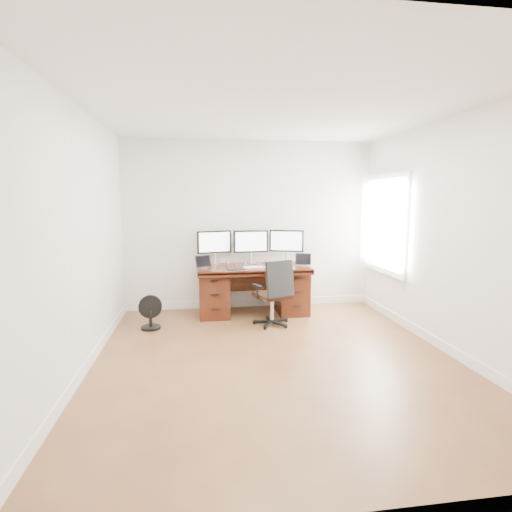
{
  "coord_description": "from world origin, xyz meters",
  "views": [
    {
      "loc": [
        -0.83,
        -4.18,
        1.76
      ],
      "look_at": [
        0.0,
        1.5,
        0.95
      ],
      "focal_mm": 28.0,
      "sensor_mm": 36.0,
      "label": 1
    }
  ],
  "objects": [
    {
      "name": "monitor_right",
      "position": [
        0.58,
        2.07,
        1.09
      ],
      "size": [
        0.53,
        0.23,
        0.53
      ],
      "rotation": [
        0.0,
        0.0,
        -0.37
      ],
      "color": "silver",
      "rests_on": "desk"
    },
    {
      "name": "office_chair",
      "position": [
        0.2,
        1.17,
        0.31
      ],
      "size": [
        0.65,
        0.65,
        0.94
      ],
      "rotation": [
        0.0,
        0.0,
        0.38
      ],
      "color": "black",
      "rests_on": "ground"
    },
    {
      "name": "figurine_blue",
      "position": [
        -0.11,
        1.95,
        0.79
      ],
      "size": [
        0.03,
        0.03,
        0.07
      ],
      "color": "#5086E8",
      "rests_on": "desk"
    },
    {
      "name": "tablet_right",
      "position": [
        0.78,
        1.75,
        0.84
      ],
      "size": [
        0.25,
        0.14,
        0.19
      ],
      "rotation": [
        0.0,
        0.0,
        -0.32
      ],
      "color": "silver",
      "rests_on": "desk"
    },
    {
      "name": "desk",
      "position": [
        0.0,
        1.83,
        0.4
      ],
      "size": [
        1.7,
        0.8,
        0.75
      ],
      "color": "#41190D",
      "rests_on": "ground"
    },
    {
      "name": "right_wall",
      "position": [
        2.0,
        0.11,
        1.35
      ],
      "size": [
        0.1,
        4.5,
        2.7
      ],
      "color": "white",
      "rests_on": "ground"
    },
    {
      "name": "keyboard",
      "position": [
        -0.02,
        1.67,
        0.76
      ],
      "size": [
        0.3,
        0.15,
        0.01
      ],
      "primitive_type": "cube",
      "rotation": [
        0.0,
        0.0,
        0.1
      ],
      "color": "white",
      "rests_on": "desk"
    },
    {
      "name": "trackpad",
      "position": [
        0.22,
        1.65,
        0.76
      ],
      "size": [
        0.15,
        0.15,
        0.01
      ],
      "primitive_type": "cube",
      "rotation": [
        0.0,
        0.0,
        -0.08
      ],
      "color": "silver",
      "rests_on": "desk"
    },
    {
      "name": "tablet_left",
      "position": [
        -0.76,
        1.75,
        0.84
      ],
      "size": [
        0.25,
        0.16,
        0.19
      ],
      "rotation": [
        0.0,
        0.0,
        0.41
      ],
      "color": "silver",
      "rests_on": "desk"
    },
    {
      "name": "monitor_center",
      "position": [
        0.0,
        2.07,
        1.09
      ],
      "size": [
        0.55,
        0.15,
        0.53
      ],
      "rotation": [
        0.0,
        0.0,
        0.07
      ],
      "color": "silver",
      "rests_on": "desk"
    },
    {
      "name": "drawing_tablet",
      "position": [
        -0.29,
        1.58,
        0.76
      ],
      "size": [
        0.26,
        0.18,
        0.01
      ],
      "primitive_type": "cube",
      "rotation": [
        0.0,
        0.0,
        0.14
      ],
      "color": "black",
      "rests_on": "desk"
    },
    {
      "name": "figurine_orange",
      "position": [
        -0.37,
        1.95,
        0.79
      ],
      "size": [
        0.03,
        0.03,
        0.07
      ],
      "color": "gold",
      "rests_on": "desk"
    },
    {
      "name": "back_wall",
      "position": [
        0.0,
        2.25,
        1.35
      ],
      "size": [
        4.0,
        0.1,
        2.7
      ],
      "primitive_type": "cube",
      "color": "white",
      "rests_on": "ground"
    },
    {
      "name": "monitor_left",
      "position": [
        -0.58,
        2.07,
        1.09
      ],
      "size": [
        0.54,
        0.19,
        0.53
      ],
      "rotation": [
        0.0,
        0.0,
        0.29
      ],
      "color": "silver",
      "rests_on": "desk"
    },
    {
      "name": "figurine_purple",
      "position": [
        0.21,
        1.95,
        0.79
      ],
      "size": [
        0.03,
        0.03,
        0.07
      ],
      "color": "#9963D1",
      "rests_on": "desk"
    },
    {
      "name": "phone",
      "position": [
        0.04,
        1.75,
        0.76
      ],
      "size": [
        0.14,
        0.08,
        0.01
      ],
      "primitive_type": "cube",
      "rotation": [
        0.0,
        0.0,
        -0.13
      ],
      "color": "black",
      "rests_on": "desk"
    },
    {
      "name": "figurine_pink",
      "position": [
        0.12,
        1.95,
        0.79
      ],
      "size": [
        0.03,
        0.03,
        0.07
      ],
      "color": "pink",
      "rests_on": "desk"
    },
    {
      "name": "ground",
      "position": [
        0.0,
        0.0,
        0.0
      ],
      "size": [
        4.5,
        4.5,
        0.0
      ],
      "primitive_type": "plane",
      "color": "brown",
      "rests_on": "ground"
    },
    {
      "name": "figurine_brown",
      "position": [
        -0.25,
        1.95,
        0.79
      ],
      "size": [
        0.03,
        0.03,
        0.07
      ],
      "color": "#925A45",
      "rests_on": "desk"
    },
    {
      "name": "floor_fan",
      "position": [
        -1.5,
        1.28,
        0.22
      ],
      "size": [
        0.32,
        0.27,
        0.46
      ],
      "rotation": [
        0.0,
        0.0,
        0.08
      ],
      "color": "black",
      "rests_on": "ground"
    }
  ]
}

